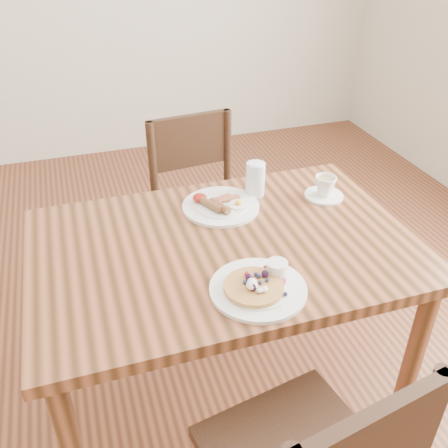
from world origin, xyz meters
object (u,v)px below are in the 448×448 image
teacup_saucer (325,188)px  pancake_plate (259,286)px  breakfast_plate (220,205)px  chair_far (202,207)px  water_glass (255,179)px  dining_table (224,268)px

teacup_saucer → pancake_plate: bearing=-135.2°
breakfast_plate → teacup_saucer: teacup_saucer is taller
chair_far → water_glass: (0.10, -0.39, 0.32)m
teacup_saucer → water_glass: 0.25m
chair_far → breakfast_plate: bearing=76.8°
chair_far → water_glass: bearing=98.0°
dining_table → teacup_saucer: teacup_saucer is taller
chair_far → breakfast_plate: chair_far is taller
dining_table → pancake_plate: (0.02, -0.25, 0.11)m
dining_table → chair_far: (0.11, 0.65, -0.16)m
dining_table → breakfast_plate: bearing=75.9°
dining_table → teacup_saucer: 0.49m
chair_far → water_glass: size_ratio=7.10×
teacup_saucer → water_glass: size_ratio=1.13×
chair_far → water_glass: chair_far is taller
pancake_plate → breakfast_plate: size_ratio=1.00×
teacup_saucer → water_glass: bearing=158.1°
chair_far → breakfast_plate: (-0.06, -0.44, 0.27)m
breakfast_plate → water_glass: (0.15, 0.05, 0.05)m
dining_table → teacup_saucer: size_ratio=8.57×
chair_far → teacup_saucer: chair_far is taller
dining_table → teacup_saucer: bearing=20.9°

